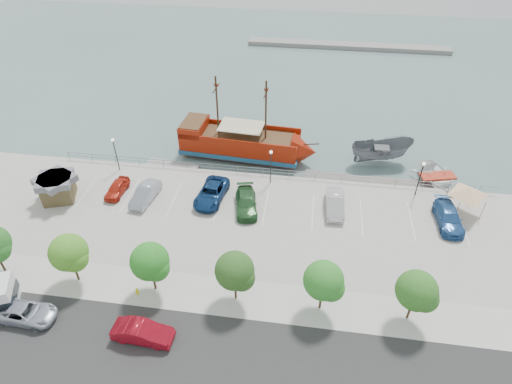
# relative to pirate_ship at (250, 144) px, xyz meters

# --- Properties ---
(ground) EXTENTS (160.00, 160.00, 0.00)m
(ground) POSITION_rel_pirate_ship_xyz_m (3.33, -12.95, -1.83)
(ground) COLOR slate
(street) EXTENTS (100.00, 8.00, 0.04)m
(street) POSITION_rel_pirate_ship_xyz_m (3.33, -28.95, -0.82)
(street) COLOR #2A2A2A
(street) RESTS_ON land_slab
(sidewalk) EXTENTS (100.00, 4.00, 0.05)m
(sidewalk) POSITION_rel_pirate_ship_xyz_m (3.33, -22.95, -0.81)
(sidewalk) COLOR beige
(sidewalk) RESTS_ON land_slab
(seawall_railing) EXTENTS (50.00, 0.06, 1.00)m
(seawall_railing) POSITION_rel_pirate_ship_xyz_m (3.33, -5.15, -0.30)
(seawall_railing) COLOR slate
(seawall_railing) RESTS_ON land_slab
(far_shore) EXTENTS (40.00, 3.00, 0.80)m
(far_shore) POSITION_rel_pirate_ship_xyz_m (13.33, 42.05, -1.43)
(far_shore) COLOR gray
(far_shore) RESTS_ON ground
(pirate_ship) EXTENTS (17.46, 5.95, 10.91)m
(pirate_ship) POSITION_rel_pirate_ship_xyz_m (0.00, 0.00, 0.00)
(pirate_ship) COLOR maroon
(pirate_ship) RESTS_ON ground
(patrol_boat) EXTENTS (8.19, 4.70, 2.98)m
(patrol_boat) POSITION_rel_pirate_ship_xyz_m (16.23, 0.93, -0.33)
(patrol_boat) COLOR slate
(patrol_boat) RESTS_ON ground
(speedboat) EXTENTS (6.06, 7.36, 1.33)m
(speedboat) POSITION_rel_pirate_ship_xyz_m (22.42, -2.59, -1.16)
(speedboat) COLOR white
(speedboat) RESTS_ON ground
(dock_west) EXTENTS (6.76, 2.63, 0.38)m
(dock_west) POSITION_rel_pirate_ship_xyz_m (-9.18, -3.75, -1.64)
(dock_west) COLOR gray
(dock_west) RESTS_ON ground
(dock_mid) EXTENTS (7.79, 2.70, 0.44)m
(dock_mid) POSITION_rel_pirate_ship_xyz_m (10.97, -3.75, -1.61)
(dock_mid) COLOR slate
(dock_mid) RESTS_ON ground
(dock_east) EXTENTS (7.47, 2.21, 0.43)m
(dock_east) POSITION_rel_pirate_ship_xyz_m (18.39, -3.75, -1.61)
(dock_east) COLOR slate
(dock_east) RESTS_ON ground
(shed) EXTENTS (4.33, 4.33, 2.81)m
(shed) POSITION_rel_pirate_ship_xyz_m (-18.87, -12.50, 0.67)
(shed) COLOR brown
(shed) RESTS_ON land_slab
(canopy_tent) EXTENTS (4.95, 4.95, 3.56)m
(canopy_tent) POSITION_rel_pirate_ship_xyz_m (23.72, -8.57, 2.27)
(canopy_tent) COLOR slate
(canopy_tent) RESTS_ON land_slab
(street_van) EXTENTS (4.98, 2.40, 1.37)m
(street_van) POSITION_rel_pirate_ship_xyz_m (-13.86, -27.31, -0.14)
(street_van) COLOR #9AA1AF
(street_van) RESTS_ON street
(street_sedan) EXTENTS (4.78, 1.85, 1.55)m
(street_sedan) POSITION_rel_pirate_ship_xyz_m (-3.98, -27.74, -0.05)
(street_sedan) COLOR maroon
(street_sedan) RESTS_ON street
(fire_hydrant) EXTENTS (0.24, 0.24, 0.69)m
(fire_hydrant) POSITION_rel_pirate_ship_xyz_m (-5.99, -23.75, -0.45)
(fire_hydrant) COLOR yellow
(fire_hydrant) RESTS_ON sidewalk
(lamp_post_left) EXTENTS (0.36, 0.36, 4.28)m
(lamp_post_left) POSITION_rel_pirate_ship_xyz_m (-14.67, -6.45, 2.11)
(lamp_post_left) COLOR black
(lamp_post_left) RESTS_ON land_slab
(lamp_post_mid) EXTENTS (0.36, 0.36, 4.28)m
(lamp_post_mid) POSITION_rel_pirate_ship_xyz_m (3.33, -6.45, 2.11)
(lamp_post_mid) COLOR black
(lamp_post_mid) RESTS_ON land_slab
(lamp_post_right) EXTENTS (0.36, 0.36, 4.28)m
(lamp_post_right) POSITION_rel_pirate_ship_xyz_m (19.33, -6.45, 2.11)
(lamp_post_right) COLOR black
(lamp_post_right) RESTS_ON land_slab
(tree_b) EXTENTS (3.30, 3.20, 5.00)m
(tree_b) POSITION_rel_pirate_ship_xyz_m (-11.52, -23.03, 2.47)
(tree_b) COLOR #473321
(tree_b) RESTS_ON sidewalk
(tree_c) EXTENTS (3.30, 3.20, 5.00)m
(tree_c) POSITION_rel_pirate_ship_xyz_m (-4.52, -23.03, 2.47)
(tree_c) COLOR #473321
(tree_c) RESTS_ON sidewalk
(tree_d) EXTENTS (3.30, 3.20, 5.00)m
(tree_d) POSITION_rel_pirate_ship_xyz_m (2.48, -23.03, 2.47)
(tree_d) COLOR #473321
(tree_d) RESTS_ON sidewalk
(tree_e) EXTENTS (3.30, 3.20, 5.00)m
(tree_e) POSITION_rel_pirate_ship_xyz_m (9.48, -23.03, 2.47)
(tree_e) COLOR #473321
(tree_e) RESTS_ON sidewalk
(tree_f) EXTENTS (3.30, 3.20, 5.00)m
(tree_f) POSITION_rel_pirate_ship_xyz_m (16.48, -23.03, 2.47)
(tree_f) COLOR #473321
(tree_f) RESTS_ON sidewalk
(parked_car_a) EXTENTS (1.83, 4.07, 1.36)m
(parked_car_a) POSITION_rel_pirate_ship_xyz_m (-13.08, -10.77, -0.15)
(parked_car_a) COLOR red
(parked_car_a) RESTS_ON land_slab
(parked_car_b) EXTENTS (2.32, 4.97, 1.57)m
(parked_car_b) POSITION_rel_pirate_ship_xyz_m (-9.60, -11.41, -0.04)
(parked_car_b) COLOR #989BA8
(parked_car_b) RESTS_ON land_slab
(parked_car_c) EXTENTS (3.29, 6.02, 1.60)m
(parked_car_c) POSITION_rel_pirate_ship_xyz_m (-2.60, -10.29, -0.03)
(parked_car_c) COLOR navy
(parked_car_c) RESTS_ON land_slab
(parked_car_d) EXTENTS (3.21, 5.63, 1.54)m
(parked_car_d) POSITION_rel_pirate_ship_xyz_m (1.35, -11.32, -0.06)
(parked_car_d) COLOR #2B5C2E
(parked_car_d) RESTS_ON land_slab
(parked_car_f) EXTENTS (1.95, 5.10, 1.66)m
(parked_car_f) POSITION_rel_pirate_ship_xyz_m (10.54, -10.19, 0.00)
(parked_car_f) COLOR silver
(parked_car_f) RESTS_ON land_slab
(parked_car_h) EXTENTS (2.49, 5.57, 1.59)m
(parked_car_h) POSITION_rel_pirate_ship_xyz_m (21.81, -10.79, -0.03)
(parked_car_h) COLOR #285490
(parked_car_h) RESTS_ON land_slab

